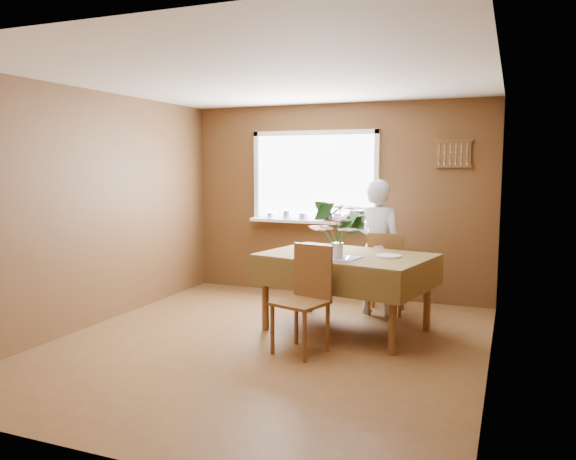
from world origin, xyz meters
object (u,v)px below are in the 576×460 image
at_px(chair_far, 386,270).
at_px(seated_woman, 378,248).
at_px(chair_near, 306,294).
at_px(flower_bouquet, 337,224).
at_px(dining_table, 346,263).

bearing_deg(chair_far, seated_woman, 12.69).
bearing_deg(seated_woman, chair_near, 89.12).
bearing_deg(chair_near, flower_bouquet, 89.57).
relative_size(chair_far, chair_near, 0.97).
xyz_separation_m(seated_woman, flower_bouquet, (-0.18, -1.00, 0.36)).
distance_m(dining_table, seated_woman, 0.77).
relative_size(dining_table, seated_woman, 1.19).
height_order(chair_far, flower_bouquet, flower_bouquet).
height_order(seated_woman, flower_bouquet, seated_woman).
distance_m(dining_table, flower_bouquet, 0.50).
xyz_separation_m(chair_near, flower_bouquet, (0.15, 0.50, 0.61)).
distance_m(chair_far, flower_bouquet, 1.24).
relative_size(dining_table, flower_bouquet, 3.08).
height_order(dining_table, chair_far, chair_far).
distance_m(chair_near, flower_bouquet, 0.80).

